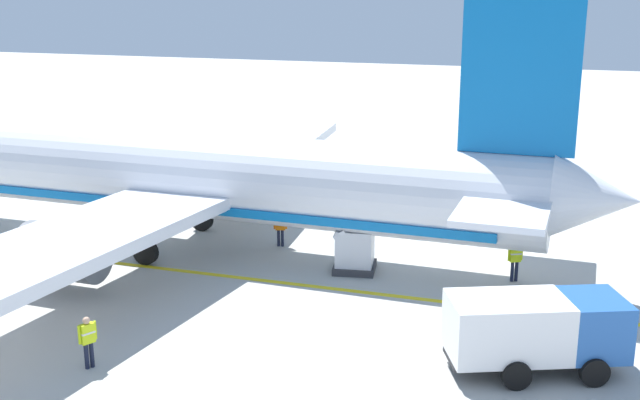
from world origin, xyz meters
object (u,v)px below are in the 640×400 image
at_px(service_truck_catering, 414,189).
at_px(crew_supervisor, 280,227).
at_px(service_truck_baggage, 536,329).
at_px(crew_marshaller, 515,258).
at_px(cargo_container_near, 354,249).
at_px(airliner_foreground, 155,173).
at_px(crew_loader_left, 88,338).

bearing_deg(service_truck_catering, crew_supervisor, 143.76).
xyz_separation_m(service_truck_catering, crew_supervisor, (-6.62, 4.85, -0.54)).
bearing_deg(service_truck_baggage, service_truck_catering, 24.04).
relative_size(service_truck_baggage, crew_marshaller, 3.42).
xyz_separation_m(cargo_container_near, crew_marshaller, (0.79, -6.53, 0.07)).
bearing_deg(service_truck_baggage, crew_marshaller, 9.01).
bearing_deg(cargo_container_near, service_truck_catering, -4.92).
height_order(service_truck_baggage, service_truck_catering, service_truck_catering).
bearing_deg(crew_supervisor, airliner_foreground, 104.89).
height_order(crew_marshaller, crew_supervisor, crew_marshaller).
bearing_deg(crew_supervisor, crew_marshaller, -96.97).
bearing_deg(service_truck_catering, crew_loader_left, 162.37).
height_order(airliner_foreground, crew_loader_left, airliner_foreground).
relative_size(cargo_container_near, crew_marshaller, 1.17).
relative_size(airliner_foreground, service_truck_baggage, 7.15).
xyz_separation_m(airliner_foreground, service_truck_catering, (8.08, -10.37, -1.91)).
bearing_deg(crew_marshaller, cargo_container_near, 96.88).
height_order(service_truck_catering, crew_supervisor, service_truck_catering).
relative_size(service_truck_catering, crew_supervisor, 3.56).
height_order(airliner_foreground, cargo_container_near, airliner_foreground).
bearing_deg(crew_loader_left, crew_supervisor, -6.28).
bearing_deg(crew_marshaller, service_truck_baggage, -170.99).
relative_size(airliner_foreground, cargo_container_near, 20.92).
distance_m(airliner_foreground, service_truck_catering, 13.29).
xyz_separation_m(crew_marshaller, crew_loader_left, (-11.92, 12.09, 0.01)).
relative_size(cargo_container_near, crew_loader_left, 1.15).
distance_m(service_truck_catering, crew_supervisor, 8.22).
height_order(airliner_foreground, crew_supervisor, airliner_foreground).
height_order(service_truck_baggage, crew_marshaller, service_truck_baggage).
xyz_separation_m(airliner_foreground, crew_marshaller, (0.17, -16.16, -2.38)).
bearing_deg(airliner_foreground, crew_marshaller, -89.40).
bearing_deg(airliner_foreground, cargo_container_near, -93.68).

